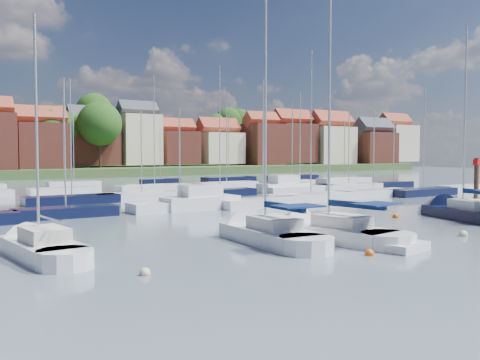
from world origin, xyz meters
TOP-DOWN VIEW (x-y plane):
  - ground at (0.00, 40.00)m, footprint 260.00×260.00m
  - sailboat_left at (-10.47, 3.55)m, footprint 3.66×11.20m
  - sailboat_centre at (-7.02, 2.22)m, footprint 4.68×11.60m
  - sailboat_navy at (8.91, 3.95)m, footprint 6.29×11.97m
  - sailboat_far at (-22.55, 5.87)m, footprint 3.50×9.91m
  - tender at (-6.07, -3.76)m, footprint 2.88×1.76m
  - timber_piling at (9.57, 2.60)m, footprint 0.40×0.40m
  - buoy_a at (-19.68, -1.30)m, footprint 0.46×0.46m
  - buoy_b at (-8.56, -3.43)m, footprint 0.47×0.47m
  - buoy_c at (-8.56, -0.48)m, footprint 0.50×0.50m
  - buoy_d at (0.88, -2.26)m, footprint 0.52×0.52m
  - buoy_e at (4.66, 6.28)m, footprint 0.50×0.50m
  - marina_field at (1.91, 35.15)m, footprint 79.62×41.41m
  - far_shore_town at (2.23, 132.67)m, footprint 212.46×90.00m

SIDE VIEW (x-z plane):
  - ground at x=0.00m, z-range 0.00..0.00m
  - buoy_a at x=-19.68m, z-range -0.23..0.23m
  - buoy_b at x=-8.56m, z-range -0.24..0.24m
  - buoy_c at x=-8.56m, z-range -0.25..0.25m
  - buoy_d at x=0.88m, z-range -0.26..0.26m
  - buoy_e at x=4.66m, z-range -0.25..0.25m
  - tender at x=-6.07m, z-range -0.07..0.51m
  - sailboat_far at x=-22.55m, z-range -6.13..6.81m
  - sailboat_navy at x=8.91m, z-range -7.67..8.38m
  - sailboat_centre at x=-7.02m, z-range -7.31..8.02m
  - sailboat_left at x=-10.47m, z-range -7.15..7.87m
  - marina_field at x=1.91m, z-range -7.53..8.40m
  - timber_piling at x=9.57m, z-range -2.02..4.95m
  - far_shore_town at x=2.23m, z-range -6.53..15.74m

